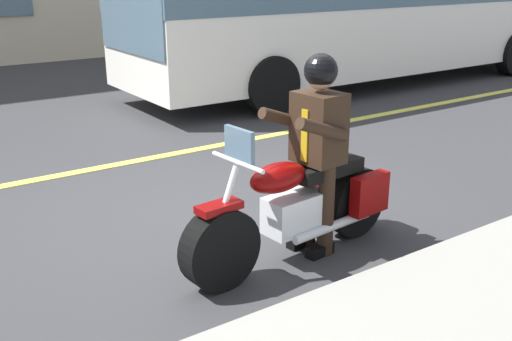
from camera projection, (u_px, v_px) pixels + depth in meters
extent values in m
plane|color=#333335|center=(210.00, 213.00, 6.19)|extent=(80.00, 80.00, 0.00)
cube|color=#E5DB4C|center=(131.00, 162.00, 7.74)|extent=(60.00, 0.16, 0.01)
cylinder|color=black|center=(220.00, 249.00, 4.67)|extent=(0.68, 0.26, 0.66)
cylinder|color=black|center=(354.00, 201.00, 5.61)|extent=(0.68, 0.26, 0.66)
cube|color=silver|center=(295.00, 212.00, 5.12)|extent=(0.58, 0.33, 0.32)
ellipsoid|color=#720505|center=(278.00, 178.00, 4.88)|extent=(0.58, 0.33, 0.24)
cube|color=black|center=(325.00, 168.00, 5.23)|extent=(0.72, 0.34, 0.12)
cube|color=#720505|center=(370.00, 194.00, 5.37)|extent=(0.41, 0.16, 0.36)
cube|color=#720505|center=(333.00, 181.00, 5.69)|extent=(0.41, 0.16, 0.36)
cylinder|color=silver|center=(221.00, 216.00, 4.59)|extent=(0.35, 0.08, 0.76)
cylinder|color=silver|center=(237.00, 162.00, 4.56)|extent=(0.09, 0.60, 0.04)
cube|color=#720505|center=(219.00, 207.00, 4.55)|extent=(0.37, 0.19, 0.06)
cylinder|color=silver|center=(333.00, 226.00, 5.24)|extent=(0.90, 0.16, 0.08)
cube|color=slate|center=(239.00, 146.00, 4.53)|extent=(0.07, 0.32, 0.28)
cylinder|color=black|center=(326.00, 209.00, 5.19)|extent=(0.14, 0.14, 0.84)
cube|color=black|center=(320.00, 250.00, 5.27)|extent=(0.27, 0.13, 0.10)
cylinder|color=black|center=(306.00, 201.00, 5.36)|extent=(0.14, 0.14, 0.84)
cube|color=black|center=(301.00, 241.00, 5.44)|extent=(0.27, 0.13, 0.10)
cube|color=black|center=(319.00, 128.00, 5.05)|extent=(0.36, 0.43, 0.60)
cube|color=#B28C14|center=(305.00, 136.00, 4.96)|extent=(0.03, 0.07, 0.44)
cylinder|color=black|center=(323.00, 130.00, 4.76)|extent=(0.56, 0.15, 0.28)
cylinder|color=black|center=(285.00, 119.00, 5.08)|extent=(0.56, 0.15, 0.28)
sphere|color=tan|center=(321.00, 77.00, 4.91)|extent=(0.22, 0.22, 0.22)
sphere|color=black|center=(321.00, 70.00, 4.89)|extent=(0.28, 0.28, 0.28)
cylinder|color=black|center=(271.00, 86.00, 10.00)|extent=(1.00, 0.30, 1.00)
cylinder|color=black|center=(200.00, 66.00, 11.86)|extent=(1.00, 0.30, 1.00)
cylinder|color=black|center=(431.00, 42.00, 15.51)|extent=(1.00, 0.30, 1.00)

